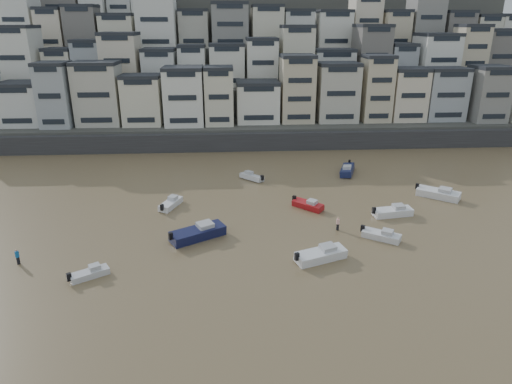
{
  "coord_description": "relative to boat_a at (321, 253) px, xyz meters",
  "views": [
    {
      "loc": [
        4.8,
        -22.97,
        23.78
      ],
      "look_at": [
        8.27,
        30.0,
        4.0
      ],
      "focal_mm": 32.0,
      "sensor_mm": 36.0,
      "label": 1
    }
  ],
  "objects": [
    {
      "name": "person_pink",
      "position": [
        3.56,
        7.34,
        0.03
      ],
      "size": [
        0.44,
        0.44,
        1.74
      ],
      "primitive_type": null,
      "color": "beige",
      "rests_on": "ground"
    },
    {
      "name": "hillside",
      "position": [
        0.26,
        85.41,
        12.17
      ],
      "size": [
        141.04,
        66.0,
        50.0
      ],
      "color": "#4C4C47",
      "rests_on": "ground"
    },
    {
      "name": "boat_a",
      "position": [
        0.0,
        0.0,
        0.0
      ],
      "size": [
        6.49,
        4.12,
        1.69
      ],
      "primitive_type": null,
      "rotation": [
        0.0,
        0.0,
        0.37
      ],
      "color": "white",
      "rests_on": "ground"
    },
    {
      "name": "boat_f",
      "position": [
        -17.55,
        16.19,
        -0.16
      ],
      "size": [
        3.38,
        5.27,
        1.37
      ],
      "primitive_type": null,
      "rotation": [
        0.0,
        0.0,
        1.19
      ],
      "color": "white",
      "rests_on": "ground"
    },
    {
      "name": "boat_i",
      "position": [
        10.34,
        29.13,
        0.02
      ],
      "size": [
        4.15,
        6.62,
        1.72
      ],
      "primitive_type": null,
      "rotation": [
        0.0,
        0.0,
        -1.93
      ],
      "color": "#161D45",
      "rests_on": "ground"
    },
    {
      "name": "boat_e",
      "position": [
        1.12,
        14.41,
        -0.18
      ],
      "size": [
        4.59,
        4.55,
        1.33
      ],
      "primitive_type": null,
      "rotation": [
        0.0,
        0.0,
        -0.78
      ],
      "color": "#A51419",
      "rests_on": "ground"
    },
    {
      "name": "harbor_wall",
      "position": [
        -4.47,
        45.57,
        0.91
      ],
      "size": [
        140.0,
        3.0,
        3.5
      ],
      "primitive_type": "cube",
      "color": "#38383A",
      "rests_on": "ground"
    },
    {
      "name": "boat_b",
      "position": [
        8.05,
        4.49,
        -0.19
      ],
      "size": [
        4.84,
        4.02,
        1.31
      ],
      "primitive_type": null,
      "rotation": [
        0.0,
        0.0,
        -0.61
      ],
      "color": "silver",
      "rests_on": "ground"
    },
    {
      "name": "boat_h",
      "position": [
        -5.8,
        27.0,
        -0.21
      ],
      "size": [
        4.36,
        4.37,
        1.27
      ],
      "primitive_type": null,
      "rotation": [
        0.0,
        0.0,
        2.35
      ],
      "color": "silver",
      "rests_on": "ground"
    },
    {
      "name": "boat_c",
      "position": [
        -13.3,
        6.06,
        0.14
      ],
      "size": [
        7.39,
        5.71,
        1.96
      ],
      "primitive_type": null,
      "rotation": [
        0.0,
        0.0,
        0.54
      ],
      "color": "#14183F",
      "rests_on": "ground"
    },
    {
      "name": "boat_j",
      "position": [
        -23.57,
        -1.91,
        -0.28
      ],
      "size": [
        4.18,
        3.32,
        1.12
      ],
      "primitive_type": null,
      "rotation": [
        0.0,
        0.0,
        0.56
      ],
      "color": "silver",
      "rests_on": "ground"
    },
    {
      "name": "boat_g",
      "position": [
        20.54,
        17.13,
        0.04
      ],
      "size": [
        6.35,
        5.68,
        1.76
      ],
      "primitive_type": null,
      "rotation": [
        0.0,
        0.0,
        -0.68
      ],
      "color": "silver",
      "rests_on": "ground"
    },
    {
      "name": "person_blue",
      "position": [
        -31.76,
        1.3,
        0.03
      ],
      "size": [
        0.44,
        0.44,
        1.74
      ],
      "primitive_type": null,
      "color": "#165EA5",
      "rests_on": "ground"
    },
    {
      "name": "boat_d",
      "position": [
        11.75,
        11.18,
        -0.07
      ],
      "size": [
        5.91,
        2.69,
        1.55
      ],
      "primitive_type": null,
      "rotation": [
        0.0,
        0.0,
        0.15
      ],
      "color": "white",
      "rests_on": "ground"
    }
  ]
}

